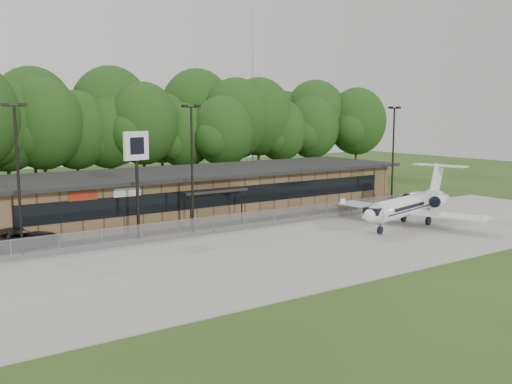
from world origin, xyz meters
TOP-DOWN VIEW (x-y plane):
  - ground at (0.00, 0.00)m, footprint 160.00×160.00m
  - apron at (0.00, 8.00)m, footprint 64.00×18.00m
  - parking_lot at (0.00, 19.50)m, footprint 50.00×9.00m
  - terminal at (-0.00, 23.94)m, footprint 41.00×11.65m
  - fence at (0.00, 15.00)m, footprint 46.00×0.04m
  - treeline at (0.00, 42.00)m, footprint 72.00×12.00m
  - radio_mast at (22.00, 48.00)m, footprint 0.20×0.20m
  - light_pole_left at (-18.00, 16.50)m, footprint 1.55×0.30m
  - light_pole_mid at (-5.00, 16.50)m, footprint 1.55×0.30m
  - light_pole_right at (18.00, 16.50)m, footprint 1.55×0.30m
  - business_jet at (11.46, 8.57)m, footprint 14.74×13.25m
  - suv at (-17.76, 18.62)m, footprint 6.03×3.46m
  - pole_sign at (-9.52, 16.80)m, footprint 2.15×0.79m

SIDE VIEW (x-z plane):
  - ground at x=0.00m, z-range 0.00..0.00m
  - parking_lot at x=0.00m, z-range 0.00..0.06m
  - apron at x=0.00m, z-range 0.00..0.08m
  - fence at x=0.00m, z-range 0.02..1.54m
  - suv at x=-17.76m, z-range 0.00..1.58m
  - business_jet at x=11.46m, z-range -0.71..4.28m
  - terminal at x=0.00m, z-range 0.03..4.33m
  - light_pole_left at x=-18.00m, z-range 0.86..11.09m
  - light_pole_mid at x=-5.00m, z-range 0.86..11.09m
  - light_pole_right at x=18.00m, z-range 0.86..11.09m
  - pole_sign at x=-9.52m, z-range 2.18..10.41m
  - treeline at x=0.00m, z-range 0.00..15.00m
  - radio_mast at x=22.00m, z-range 0.00..25.00m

